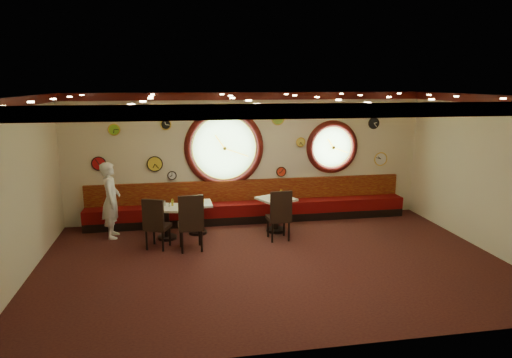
# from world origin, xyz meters

# --- Properties ---
(floor) EXTENTS (9.00, 6.00, 0.00)m
(floor) POSITION_xyz_m (0.00, 0.00, 0.00)
(floor) COLOR #331113
(floor) RESTS_ON ground
(ceiling) EXTENTS (9.00, 6.00, 0.02)m
(ceiling) POSITION_xyz_m (0.00, 0.00, 3.20)
(ceiling) COLOR gold
(ceiling) RESTS_ON wall_back
(wall_back) EXTENTS (9.00, 0.02, 3.20)m
(wall_back) POSITION_xyz_m (0.00, 3.00, 1.60)
(wall_back) COLOR beige
(wall_back) RESTS_ON floor
(wall_front) EXTENTS (9.00, 0.02, 3.20)m
(wall_front) POSITION_xyz_m (0.00, -3.00, 1.60)
(wall_front) COLOR beige
(wall_front) RESTS_ON floor
(wall_left) EXTENTS (0.02, 6.00, 3.20)m
(wall_left) POSITION_xyz_m (-4.50, 0.00, 1.60)
(wall_left) COLOR beige
(wall_left) RESTS_ON floor
(wall_right) EXTENTS (0.02, 6.00, 3.20)m
(wall_right) POSITION_xyz_m (4.50, 0.00, 1.60)
(wall_right) COLOR beige
(wall_right) RESTS_ON floor
(molding_back) EXTENTS (9.00, 0.10, 0.18)m
(molding_back) POSITION_xyz_m (0.00, 2.95, 3.11)
(molding_back) COLOR #3D0C0B
(molding_back) RESTS_ON wall_back
(molding_front) EXTENTS (9.00, 0.10, 0.18)m
(molding_front) POSITION_xyz_m (0.00, -2.95, 3.11)
(molding_front) COLOR #3D0C0B
(molding_front) RESTS_ON wall_back
(molding_left) EXTENTS (0.10, 6.00, 0.18)m
(molding_left) POSITION_xyz_m (-4.45, 0.00, 3.11)
(molding_left) COLOR #3D0C0B
(molding_left) RESTS_ON wall_back
(molding_right) EXTENTS (0.10, 6.00, 0.18)m
(molding_right) POSITION_xyz_m (4.45, 0.00, 3.11)
(molding_right) COLOR #3D0C0B
(molding_right) RESTS_ON wall_back
(banquette_base) EXTENTS (8.00, 0.55, 0.20)m
(banquette_base) POSITION_xyz_m (0.00, 2.72, 0.10)
(banquette_base) COLOR black
(banquette_base) RESTS_ON floor
(banquette_seat) EXTENTS (8.00, 0.55, 0.30)m
(banquette_seat) POSITION_xyz_m (0.00, 2.72, 0.35)
(banquette_seat) COLOR #540708
(banquette_seat) RESTS_ON banquette_base
(banquette_back) EXTENTS (8.00, 0.10, 0.55)m
(banquette_back) POSITION_xyz_m (0.00, 2.94, 0.75)
(banquette_back) COLOR #5D070A
(banquette_back) RESTS_ON wall_back
(porthole_left_glass) EXTENTS (1.66, 0.02, 1.66)m
(porthole_left_glass) POSITION_xyz_m (-0.60, 3.00, 1.85)
(porthole_left_glass) COLOR #7BB26B
(porthole_left_glass) RESTS_ON wall_back
(porthole_left_frame) EXTENTS (1.98, 0.18, 1.98)m
(porthole_left_frame) POSITION_xyz_m (-0.60, 2.98, 1.85)
(porthole_left_frame) COLOR #3D0C0B
(porthole_left_frame) RESTS_ON wall_back
(porthole_left_ring) EXTENTS (1.61, 0.03, 1.61)m
(porthole_left_ring) POSITION_xyz_m (-0.60, 2.95, 1.85)
(porthole_left_ring) COLOR gold
(porthole_left_ring) RESTS_ON wall_back
(porthole_right_glass) EXTENTS (1.10, 0.02, 1.10)m
(porthole_right_glass) POSITION_xyz_m (2.20, 3.00, 1.80)
(porthole_right_glass) COLOR #7BB26B
(porthole_right_glass) RESTS_ON wall_back
(porthole_right_frame) EXTENTS (1.38, 0.18, 1.38)m
(porthole_right_frame) POSITION_xyz_m (2.20, 2.98, 1.80)
(porthole_right_frame) COLOR #3D0C0B
(porthole_right_frame) RESTS_ON wall_back
(porthole_right_ring) EXTENTS (1.09, 0.03, 1.09)m
(porthole_right_ring) POSITION_xyz_m (2.20, 2.95, 1.80)
(porthole_right_ring) COLOR gold
(porthole_right_ring) RESTS_ON wall_back
(wall_clock_0) EXTENTS (0.24, 0.03, 0.24)m
(wall_clock_0) POSITION_xyz_m (-2.00, 2.96, 2.45)
(wall_clock_0) COLOR black
(wall_clock_0) RESTS_ON wall_back
(wall_clock_1) EXTENTS (0.20, 0.03, 0.20)m
(wall_clock_1) POSITION_xyz_m (-1.90, 2.96, 1.20)
(wall_clock_1) COLOR white
(wall_clock_1) RESTS_ON wall_back
(wall_clock_2) EXTENTS (0.22, 0.03, 0.22)m
(wall_clock_2) POSITION_xyz_m (1.35, 2.96, 1.95)
(wall_clock_2) COLOR #D9CA48
(wall_clock_2) RESTS_ON wall_back
(wall_clock_3) EXTENTS (0.26, 0.03, 0.26)m
(wall_clock_3) POSITION_xyz_m (-3.20, 2.96, 2.35)
(wall_clock_3) COLOR #73B323
(wall_clock_3) RESTS_ON wall_back
(wall_clock_4) EXTENTS (0.30, 0.03, 0.30)m
(wall_clock_4) POSITION_xyz_m (0.75, 2.96, 2.55)
(wall_clock_4) COLOR #89BD3B
(wall_clock_4) RESTS_ON wall_back
(wall_clock_5) EXTENTS (0.24, 0.03, 0.24)m
(wall_clock_5) POSITION_xyz_m (0.85, 2.96, 1.20)
(wall_clock_5) COLOR red
(wall_clock_5) RESTS_ON wall_back
(wall_clock_6) EXTENTS (0.34, 0.03, 0.34)m
(wall_clock_6) POSITION_xyz_m (3.55, 2.96, 1.45)
(wall_clock_6) COLOR white
(wall_clock_6) RESTS_ON wall_back
(wall_clock_7) EXTENTS (0.28, 0.03, 0.28)m
(wall_clock_7) POSITION_xyz_m (3.30, 2.96, 2.40)
(wall_clock_7) COLOR black
(wall_clock_7) RESTS_ON wall_back
(wall_clock_8) EXTENTS (0.36, 0.03, 0.36)m
(wall_clock_8) POSITION_xyz_m (-2.30, 2.96, 1.50)
(wall_clock_8) COLOR yellow
(wall_clock_8) RESTS_ON wall_back
(wall_clock_9) EXTENTS (0.32, 0.03, 0.32)m
(wall_clock_9) POSITION_xyz_m (-3.60, 2.96, 1.55)
(wall_clock_9) COLOR red
(wall_clock_9) RESTS_ON wall_back
(table_a) EXTENTS (0.82, 0.82, 0.74)m
(table_a) POSITION_xyz_m (-2.04, 1.75, 0.47)
(table_a) COLOR black
(table_a) RESTS_ON floor
(table_b) EXTENTS (0.68, 0.68, 0.73)m
(table_b) POSITION_xyz_m (-1.35, 2.00, 0.46)
(table_b) COLOR black
(table_b) RESTS_ON floor
(table_c) EXTENTS (0.97, 0.97, 0.81)m
(table_c) POSITION_xyz_m (0.47, 1.83, 0.51)
(table_c) COLOR black
(table_c) RESTS_ON floor
(chair_a) EXTENTS (0.60, 0.60, 0.68)m
(chair_a) POSITION_xyz_m (-2.26, 1.11, 0.63)
(chair_a) COLOR black
(chair_a) RESTS_ON floor
(chair_b) EXTENTS (0.54, 0.54, 0.75)m
(chair_b) POSITION_xyz_m (-1.53, 0.87, 0.70)
(chair_b) COLOR black
(chair_b) RESTS_ON floor
(chair_c) EXTENTS (0.50, 0.50, 0.71)m
(chair_c) POSITION_xyz_m (0.41, 1.18, 0.66)
(chair_c) COLOR black
(chair_c) RESTS_ON floor
(condiment_a_salt) EXTENTS (0.04, 0.04, 0.11)m
(condiment_a_salt) POSITION_xyz_m (-2.07, 1.84, 0.80)
(condiment_a_salt) COLOR silver
(condiment_a_salt) RESTS_ON table_a
(condiment_b_salt) EXTENTS (0.03, 0.03, 0.09)m
(condiment_b_salt) POSITION_xyz_m (-1.45, 2.09, 0.78)
(condiment_b_salt) COLOR silver
(condiment_b_salt) RESTS_ON table_b
(condiment_c_salt) EXTENTS (0.04, 0.04, 0.10)m
(condiment_c_salt) POSITION_xyz_m (0.36, 1.85, 0.86)
(condiment_c_salt) COLOR silver
(condiment_c_salt) RESTS_ON table_c
(condiment_a_pepper) EXTENTS (0.03, 0.03, 0.09)m
(condiment_a_pepper) POSITION_xyz_m (-1.97, 1.71, 0.79)
(condiment_a_pepper) COLOR silver
(condiment_a_pepper) RESTS_ON table_a
(condiment_b_pepper) EXTENTS (0.03, 0.03, 0.10)m
(condiment_b_pepper) POSITION_xyz_m (-1.38, 1.95, 0.78)
(condiment_b_pepper) COLOR silver
(condiment_b_pepper) RESTS_ON table_b
(condiment_c_pepper) EXTENTS (0.04, 0.04, 0.11)m
(condiment_c_pepper) POSITION_xyz_m (0.43, 1.83, 0.87)
(condiment_c_pepper) COLOR silver
(condiment_c_pepper) RESTS_ON table_c
(condiment_a_bottle) EXTENTS (0.05, 0.05, 0.16)m
(condiment_a_bottle) POSITION_xyz_m (-1.91, 1.80, 0.82)
(condiment_a_bottle) COLOR gold
(condiment_a_bottle) RESTS_ON table_a
(condiment_b_bottle) EXTENTS (0.05, 0.05, 0.15)m
(condiment_b_bottle) POSITION_xyz_m (-1.21, 2.03, 0.81)
(condiment_b_bottle) COLOR gold
(condiment_b_bottle) RESTS_ON table_b
(condiment_c_bottle) EXTENTS (0.06, 0.06, 0.18)m
(condiment_c_bottle) POSITION_xyz_m (0.61, 1.93, 0.90)
(condiment_c_bottle) COLOR yellow
(condiment_c_bottle) RESTS_ON table_c
(waiter) EXTENTS (0.43, 0.64, 1.72)m
(waiter) POSITION_xyz_m (-3.25, 2.08, 0.86)
(waiter) COLOR white
(waiter) RESTS_ON floor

